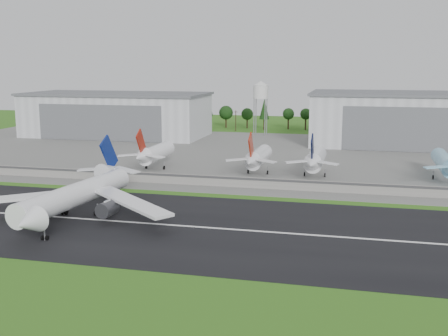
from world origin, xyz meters
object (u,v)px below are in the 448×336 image
(parked_jet_red_a, at_px, (153,153))
(parked_jet_red_b, at_px, (257,158))
(parked_jet_skyblue, at_px, (446,163))
(main_airliner, at_px, (75,200))
(ground_vehicle, at_px, (14,216))
(parked_jet_navy, at_px, (315,160))

(parked_jet_red_a, height_order, parked_jet_red_b, parked_jet_red_a)
(parked_jet_red_b, xyz_separation_m, parked_jet_skyblue, (62.83, 4.98, -0.15))
(parked_jet_red_a, distance_m, parked_jet_skyblue, 101.61)
(parked_jet_skyblue, bearing_deg, main_airliner, -143.44)
(ground_vehicle, bearing_deg, parked_jet_red_b, -30.35)
(ground_vehicle, bearing_deg, parked_jet_navy, -39.87)
(ground_vehicle, xyz_separation_m, parked_jet_red_a, (10.76, 70.43, 5.50))
(parked_jet_navy, bearing_deg, main_airliner, -128.97)
(ground_vehicle, distance_m, parked_jet_red_a, 71.46)
(main_airliner, relative_size, parked_jet_navy, 1.89)
(ground_vehicle, xyz_separation_m, parked_jet_skyblue, (112.25, 75.41, 5.31))
(parked_jet_red_a, relative_size, parked_jet_red_b, 1.00)
(parked_jet_skyblue, bearing_deg, parked_jet_navy, -173.39)
(parked_jet_red_a, height_order, parked_jet_skyblue, parked_jet_red_a)
(parked_jet_navy, xyz_separation_m, parked_jet_skyblue, (42.85, 4.96, -0.29))
(parked_jet_red_b, distance_m, parked_jet_skyblue, 63.03)
(main_airliner, distance_m, parked_jet_skyblue, 120.83)
(parked_jet_red_b, distance_m, parked_jet_navy, 19.98)
(parked_jet_red_a, bearing_deg, parked_jet_red_b, -0.01)
(main_airliner, height_order, ground_vehicle, main_airliner)
(parked_jet_red_a, xyz_separation_m, parked_jet_skyblue, (101.49, 4.98, -0.19))
(main_airliner, xyz_separation_m, ground_vehicle, (-15.20, -3.43, -4.18))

